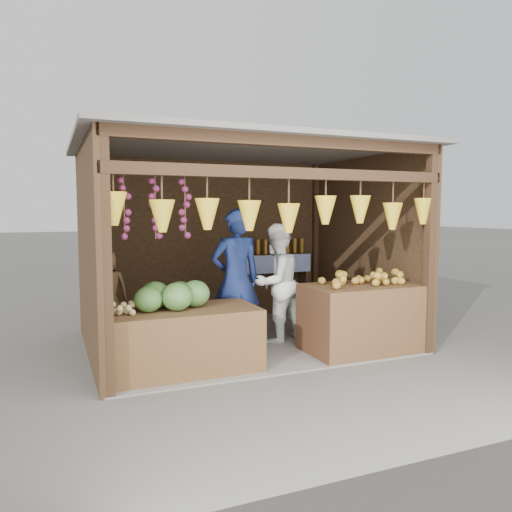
{
  "coord_description": "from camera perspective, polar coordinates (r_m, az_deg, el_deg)",
  "views": [
    {
      "loc": [
        -2.43,
        -6.3,
        1.8
      ],
      "look_at": [
        0.16,
        -0.1,
        1.19
      ],
      "focal_mm": 35.0,
      "sensor_mm": 36.0,
      "label": 1
    }
  ],
  "objects": [
    {
      "name": "man_standing",
      "position": [
        6.44,
        -2.34,
        -2.71
      ],
      "size": [
        0.67,
        0.44,
        1.83
      ],
      "primitive_type": "imported",
      "rotation": [
        0.0,
        0.0,
        3.14
      ],
      "color": "navy",
      "rests_on": "ground"
    },
    {
      "name": "tanfruit_pile",
      "position": [
        5.44,
        -14.81,
        -5.78
      ],
      "size": [
        0.34,
        0.4,
        0.13
      ],
      "primitive_type": null,
      "color": "#9D8948",
      "rests_on": "counter_left"
    },
    {
      "name": "counter_left",
      "position": [
        5.7,
        -8.28,
        -9.52
      ],
      "size": [
        1.65,
        0.85,
        0.71
      ],
      "primitive_type": "cube",
      "color": "#532F1B",
      "rests_on": "ground"
    },
    {
      "name": "counter_right",
      "position": [
        6.57,
        12.3,
        -6.94
      ],
      "size": [
        1.53,
        0.85,
        0.86
      ],
      "primitive_type": "cube",
      "color": "#4D2D19",
      "rests_on": "ground"
    },
    {
      "name": "woman_standing",
      "position": [
        6.83,
        2.31,
        -3.09
      ],
      "size": [
        0.96,
        0.87,
        1.63
      ],
      "primitive_type": "imported",
      "rotation": [
        0.0,
        0.0,
        3.52
      ],
      "color": "white",
      "rests_on": "ground"
    },
    {
      "name": "back_shelf",
      "position": [
        8.39,
        2.0,
        -1.14
      ],
      "size": [
        1.25,
        0.32,
        1.32
      ],
      "color": "#382314",
      "rests_on": "ground"
    },
    {
      "name": "stool",
      "position": [
        6.69,
        -16.42,
        -9.2
      ],
      "size": [
        0.34,
        0.34,
        0.32
      ],
      "primitive_type": "cube",
      "color": "black",
      "rests_on": "ground"
    },
    {
      "name": "vendor_seated",
      "position": [
        6.56,
        -16.56,
        -3.68
      ],
      "size": [
        0.48,
        0.31,
        0.98
      ],
      "primitive_type": "imported",
      "rotation": [
        0.0,
        0.0,
        3.14
      ],
      "color": "#533921",
      "rests_on": "stool"
    },
    {
      "name": "mango_pile",
      "position": [
        6.51,
        12.59,
        -2.21
      ],
      "size": [
        1.4,
        0.64,
        0.22
      ],
      "primitive_type": null,
      "color": "#B96118",
      "rests_on": "counter_right"
    },
    {
      "name": "stall_structure",
      "position": [
        6.7,
        -1.69,
        4.06
      ],
      "size": [
        4.3,
        3.3,
        2.66
      ],
      "color": "slate",
      "rests_on": "ground"
    },
    {
      "name": "ground",
      "position": [
        6.99,
        -1.52,
        -9.72
      ],
      "size": [
        80.0,
        80.0,
        0.0
      ],
      "primitive_type": "plane",
      "color": "#514F49",
      "rests_on": "ground"
    },
    {
      "name": "melon_pile",
      "position": [
        5.62,
        -9.56,
        -4.35
      ],
      "size": [
        1.0,
        0.5,
        0.32
      ],
      "primitive_type": null,
      "color": "#1B4D14",
      "rests_on": "counter_left"
    }
  ]
}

